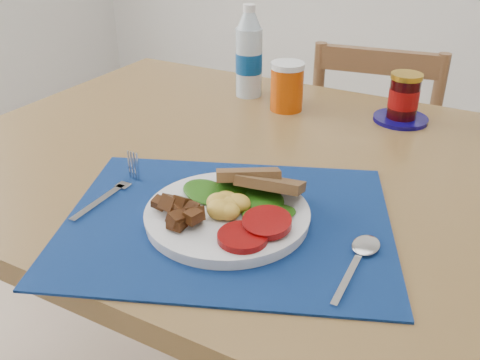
# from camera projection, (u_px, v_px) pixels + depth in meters

# --- Properties ---
(table) EXTENTS (1.40, 0.90, 0.75)m
(table) POSITION_uv_depth(u_px,v_px,m) (302.00, 208.00, 1.00)
(table) COLOR brown
(table) RESTS_ON ground
(chair_far) EXTENTS (0.43, 0.41, 1.01)m
(chair_far) POSITION_uv_depth(u_px,v_px,m) (372.00, 142.00, 1.61)
(chair_far) COLOR brown
(chair_far) RESTS_ON ground
(placemat) EXTENTS (0.60, 0.54, 0.00)m
(placemat) POSITION_uv_depth(u_px,v_px,m) (227.00, 221.00, 0.81)
(placemat) COLOR black
(placemat) RESTS_ON table
(breakfast_plate) EXTENTS (0.25, 0.25, 0.06)m
(breakfast_plate) POSITION_uv_depth(u_px,v_px,m) (223.00, 211.00, 0.80)
(breakfast_plate) COLOR silver
(breakfast_plate) RESTS_ON placemat
(fork) EXTENTS (0.02, 0.17, 0.00)m
(fork) POSITION_uv_depth(u_px,v_px,m) (115.00, 192.00, 0.88)
(fork) COLOR #B2B5BA
(fork) RESTS_ON placemat
(spoon) EXTENTS (0.04, 0.16, 0.00)m
(spoon) POSITION_uv_depth(u_px,v_px,m) (360.00, 257.00, 0.72)
(spoon) COLOR #B2B5BA
(spoon) RESTS_ON placemat
(water_bottle) EXTENTS (0.06, 0.06, 0.22)m
(water_bottle) POSITION_uv_depth(u_px,v_px,m) (249.00, 57.00, 1.27)
(water_bottle) COLOR #ADBFCC
(water_bottle) RESTS_ON table
(juice_glass) EXTENTS (0.07, 0.07, 0.10)m
(juice_glass) POSITION_uv_depth(u_px,v_px,m) (287.00, 88.00, 1.20)
(juice_glass) COLOR #B94004
(juice_glass) RESTS_ON table
(jam_on_saucer) EXTENTS (0.12, 0.12, 0.11)m
(jam_on_saucer) POSITION_uv_depth(u_px,v_px,m) (403.00, 100.00, 1.14)
(jam_on_saucer) COLOR #0A0551
(jam_on_saucer) RESTS_ON table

